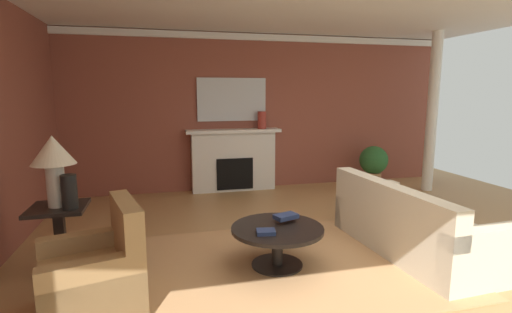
# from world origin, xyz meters

# --- Properties ---
(ground_plane) EXTENTS (9.50, 9.50, 0.00)m
(ground_plane) POSITION_xyz_m (0.00, 0.00, 0.00)
(ground_plane) COLOR tan
(wall_fireplace) EXTENTS (7.91, 0.12, 2.99)m
(wall_fireplace) POSITION_xyz_m (0.00, 3.43, 1.50)
(wall_fireplace) COLOR brown
(wall_fireplace) RESTS_ON ground_plane
(crown_moulding) EXTENTS (7.91, 0.08, 0.12)m
(crown_moulding) POSITION_xyz_m (0.00, 3.35, 2.91)
(crown_moulding) COLOR white
(area_rug) EXTENTS (3.67, 2.43, 0.01)m
(area_rug) POSITION_xyz_m (-0.72, -0.16, 0.01)
(area_rug) COLOR tan
(area_rug) RESTS_ON ground_plane
(fireplace) EXTENTS (1.80, 0.35, 1.19)m
(fireplace) POSITION_xyz_m (-0.56, 3.21, 0.56)
(fireplace) COLOR white
(fireplace) RESTS_ON ground_plane
(mantel_mirror) EXTENTS (1.32, 0.04, 0.81)m
(mantel_mirror) POSITION_xyz_m (-0.56, 3.34, 1.75)
(mantel_mirror) COLOR silver
(sofa) EXTENTS (1.02, 2.15, 0.85)m
(sofa) POSITION_xyz_m (0.92, -0.17, 0.30)
(sofa) COLOR beige
(sofa) RESTS_ON ground_plane
(armchair_near_window) EXTENTS (0.97, 0.97, 0.95)m
(armchair_near_window) POSITION_xyz_m (-2.49, -0.58, 0.31)
(armchair_near_window) COLOR #9E7A4C
(armchair_near_window) RESTS_ON ground_plane
(coffee_table) EXTENTS (1.00, 1.00, 0.45)m
(coffee_table) POSITION_xyz_m (-0.72, -0.16, 0.34)
(coffee_table) COLOR black
(coffee_table) RESTS_ON ground_plane
(side_table) EXTENTS (0.56, 0.56, 0.70)m
(side_table) POSITION_xyz_m (-2.98, 0.35, 0.40)
(side_table) COLOR black
(side_table) RESTS_ON ground_plane
(table_lamp) EXTENTS (0.44, 0.44, 0.75)m
(table_lamp) POSITION_xyz_m (-2.98, 0.35, 1.22)
(table_lamp) COLOR beige
(table_lamp) RESTS_ON side_table
(vase_mantel_right) EXTENTS (0.17, 0.17, 0.33)m
(vase_mantel_right) POSITION_xyz_m (-0.01, 3.17, 1.36)
(vase_mantel_right) COLOR #9E3328
(vase_mantel_right) RESTS_ON fireplace
(vase_on_side_table) EXTENTS (0.16, 0.16, 0.36)m
(vase_on_side_table) POSITION_xyz_m (-2.83, 0.23, 0.88)
(vase_on_side_table) COLOR black
(vase_on_side_table) RESTS_ON side_table
(book_red_cover) EXTENTS (0.21, 0.18, 0.04)m
(book_red_cover) POSITION_xyz_m (-0.89, -0.32, 0.47)
(book_red_cover) COLOR navy
(book_red_cover) RESTS_ON coffee_table
(book_art_folio) EXTENTS (0.29, 0.23, 0.05)m
(book_art_folio) POSITION_xyz_m (-0.58, -0.03, 0.52)
(book_art_folio) COLOR navy
(book_art_folio) RESTS_ON coffee_table
(potted_plant) EXTENTS (0.56, 0.56, 0.83)m
(potted_plant) POSITION_xyz_m (2.21, 2.79, 0.49)
(potted_plant) COLOR #A8754C
(potted_plant) RESTS_ON ground_plane
(column_white) EXTENTS (0.20, 0.20, 2.99)m
(column_white) POSITION_xyz_m (3.11, 2.32, 1.50)
(column_white) COLOR white
(column_white) RESTS_ON ground_plane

